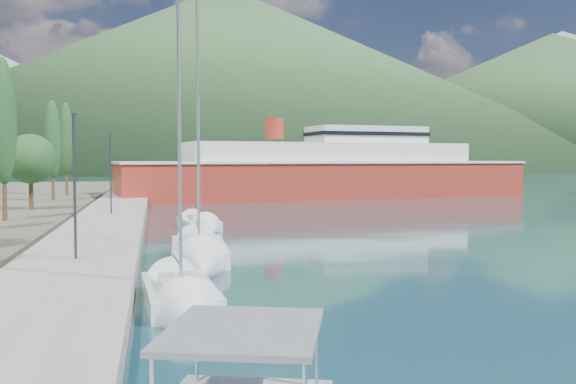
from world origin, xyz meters
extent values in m
plane|color=#163C45|center=(0.00, 120.00, 0.00)|extent=(1400.00, 1400.00, 0.00)
cube|color=gray|center=(-9.00, 26.00, 0.40)|extent=(5.00, 88.00, 0.80)
cone|color=gray|center=(80.00, 680.00, 90.00)|extent=(760.00, 760.00, 180.00)
cone|color=gray|center=(420.00, 600.00, 70.00)|extent=(640.00, 640.00, 140.00)
cone|color=#34582F|center=(40.00, 400.00, 57.50)|extent=(480.00, 480.00, 115.00)
cone|color=#34582F|center=(260.00, 380.00, 45.00)|extent=(420.00, 420.00, 90.00)
cylinder|color=#47301E|center=(-15.85, 33.37, 1.93)|extent=(0.30, 0.30, 2.46)
ellipsoid|color=#204A22|center=(-15.85, 33.37, 7.52)|extent=(1.80, 1.80, 8.72)
cylinder|color=#47301E|center=(-15.85, 43.01, 2.00)|extent=(0.36, 0.36, 2.59)
sphere|color=#204A22|center=(-15.85, 43.01, 4.95)|extent=(4.15, 4.15, 4.15)
cylinder|color=#47301E|center=(-15.85, 54.85, 1.82)|extent=(0.30, 0.30, 2.24)
ellipsoid|color=#204A22|center=(-15.85, 54.85, 6.90)|extent=(1.80, 1.80, 7.93)
cylinder|color=#47301E|center=(-15.85, 65.17, 1.89)|extent=(0.30, 0.30, 2.38)
ellipsoid|color=#204A22|center=(-15.85, 65.17, 7.30)|extent=(1.80, 1.80, 8.44)
cylinder|color=#2D2D33|center=(-9.00, 14.18, 3.80)|extent=(0.12, 0.12, 6.00)
cube|color=#2D2D33|center=(-9.00, 14.43, 6.80)|extent=(0.15, 0.50, 0.12)
cylinder|color=#2D2D33|center=(-9.00, 36.57, 3.80)|extent=(0.12, 0.12, 6.00)
cube|color=#2D2D33|center=(-9.00, 36.82, 6.80)|extent=(0.15, 0.50, 0.12)
cube|color=slate|center=(-4.50, -4.37, 2.46)|extent=(2.91, 3.18, 0.10)
cube|color=silver|center=(-4.95, 8.34, 0.25)|extent=(2.63, 5.68, 0.89)
cube|color=silver|center=(-4.93, 7.98, 0.84)|extent=(1.50, 2.30, 0.34)
cylinder|color=silver|center=(-4.93, 7.98, 5.37)|extent=(0.12, 0.12, 9.35)
cone|color=silver|center=(-4.72, 4.81, 0.25)|extent=(2.43, 2.73, 2.26)
cube|color=silver|center=(-3.67, 18.14, 0.28)|extent=(2.77, 7.20, 1.01)
cube|color=silver|center=(-3.68, 17.67, 0.95)|extent=(1.62, 2.89, 0.39)
cylinder|color=silver|center=(-3.68, 17.67, 6.93)|extent=(0.12, 0.12, 12.30)
cone|color=silver|center=(-3.80, 13.58, 0.28)|extent=(2.67, 3.40, 2.57)
cube|color=silver|center=(-2.71, 32.12, 0.24)|extent=(2.94, 5.35, 0.87)
cube|color=silver|center=(-2.66, 31.79, 0.82)|extent=(1.62, 2.20, 0.34)
cylinder|color=silver|center=(-2.66, 31.79, 5.03)|extent=(0.12, 0.12, 8.70)
cone|color=silver|center=(-2.24, 28.91, 0.24)|extent=(2.54, 2.67, 2.22)
cube|color=maroon|center=(15.80, 64.94, 1.98)|extent=(53.10, 18.42, 5.03)
cube|color=silver|center=(15.80, 64.94, 4.49)|extent=(53.51, 18.79, 0.27)
cube|color=silver|center=(15.80, 64.94, 5.57)|extent=(36.86, 14.20, 2.69)
cube|color=silver|center=(21.12, 65.74, 7.99)|extent=(15.41, 8.78, 2.15)
cylinder|color=maroon|center=(8.69, 63.87, 8.62)|extent=(2.33, 2.33, 2.51)
camera|label=1|loc=(-5.75, -13.58, 4.98)|focal=40.00mm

